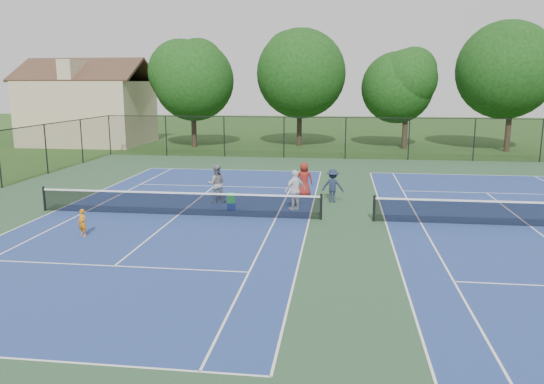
# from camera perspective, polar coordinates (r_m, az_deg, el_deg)

# --- Properties ---
(ground) EXTENTS (140.00, 140.00, 0.00)m
(ground) POSITION_cam_1_polar(r_m,az_deg,el_deg) (21.52, 8.07, -3.06)
(ground) COLOR #234716
(ground) RESTS_ON ground
(court_pad) EXTENTS (36.00, 36.00, 0.01)m
(court_pad) POSITION_cam_1_polar(r_m,az_deg,el_deg) (21.52, 8.07, -3.05)
(court_pad) COLOR #284832
(court_pad) RESTS_ON ground
(tennis_court_left) EXTENTS (12.00, 23.83, 1.07)m
(tennis_court_left) POSITION_cam_1_polar(r_m,az_deg,el_deg) (22.50, -10.05, -2.22)
(tennis_court_left) COLOR navy
(tennis_court_left) RESTS_ON ground
(tennis_court_right) EXTENTS (12.00, 23.83, 1.07)m
(tennis_court_right) POSITION_cam_1_polar(r_m,az_deg,el_deg) (22.71, 26.06, -3.12)
(tennis_court_right) COLOR navy
(tennis_court_right) RESTS_ON ground
(perimeter_fence) EXTENTS (36.08, 36.08, 3.02)m
(perimeter_fence) POSITION_cam_1_polar(r_m,az_deg,el_deg) (21.17, 8.20, 1.13)
(perimeter_fence) COLOR black
(perimeter_fence) RESTS_ON ground
(tree_back_a) EXTENTS (6.80, 6.80, 9.15)m
(tree_back_a) POSITION_cam_1_polar(r_m,az_deg,el_deg) (46.59, -8.55, 12.25)
(tree_back_a) COLOR #2D2116
(tree_back_a) RESTS_ON ground
(tree_back_b) EXTENTS (7.60, 7.60, 10.03)m
(tree_back_b) POSITION_cam_1_polar(r_m,az_deg,el_deg) (46.99, 3.02, 13.03)
(tree_back_b) COLOR #2D2116
(tree_back_b) RESTS_ON ground
(tree_back_c) EXTENTS (6.00, 6.00, 8.40)m
(tree_back_c) POSITION_cam_1_polar(r_m,az_deg,el_deg) (46.14, 14.34, 11.33)
(tree_back_c) COLOR #2D2116
(tree_back_c) RESTS_ON ground
(tree_back_d) EXTENTS (7.80, 7.80, 10.37)m
(tree_back_d) POSITION_cam_1_polar(r_m,az_deg,el_deg) (46.79, 24.57, 12.31)
(tree_back_d) COLOR #2D2116
(tree_back_d) RESTS_ON ground
(clapboard_house) EXTENTS (10.80, 8.10, 7.65)m
(clapboard_house) POSITION_cam_1_polar(r_m,az_deg,el_deg) (51.18, -19.09, 8.37)
(clapboard_house) COLOR tan
(clapboard_house) RESTS_ON ground
(child_player) EXTENTS (0.42, 0.35, 1.00)m
(child_player) POSITION_cam_1_polar(r_m,az_deg,el_deg) (20.22, -19.72, -3.14)
(child_player) COLOR orange
(child_player) RESTS_ON ground
(instructor) EXTENTS (1.04, 0.92, 1.78)m
(instructor) POSITION_cam_1_polar(r_m,az_deg,el_deg) (24.44, -6.01, 0.89)
(instructor) COLOR gray
(instructor) RESTS_ON ground
(bystander_a) EXTENTS (1.07, 1.00, 1.77)m
(bystander_a) POSITION_cam_1_polar(r_m,az_deg,el_deg) (22.89, 2.50, 0.20)
(bystander_a) COLOR white
(bystander_a) RESTS_ON ground
(bystander_b) EXTENTS (1.06, 0.69, 1.54)m
(bystander_b) POSITION_cam_1_polar(r_m,az_deg,el_deg) (24.62, 6.55, 0.67)
(bystander_b) COLOR #1B243C
(bystander_b) RESTS_ON ground
(bystander_c) EXTENTS (0.86, 0.59, 1.69)m
(bystander_c) POSITION_cam_1_polar(r_m,az_deg,el_deg) (25.72, 3.48, 1.36)
(bystander_c) COLOR maroon
(bystander_c) RESTS_ON ground
(ball_crate) EXTENTS (0.40, 0.38, 0.31)m
(ball_crate) POSITION_cam_1_polar(r_m,az_deg,el_deg) (23.15, -4.43, -1.54)
(ball_crate) COLOR navy
(ball_crate) RESTS_ON ground
(ball_hopper) EXTENTS (0.39, 0.35, 0.42)m
(ball_hopper) POSITION_cam_1_polar(r_m,az_deg,el_deg) (23.07, -4.44, -0.66)
(ball_hopper) COLOR green
(ball_hopper) RESTS_ON ball_crate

